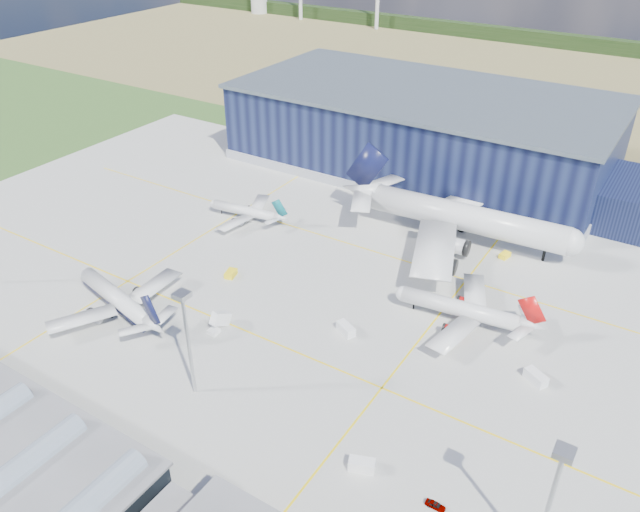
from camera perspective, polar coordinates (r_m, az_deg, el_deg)
The scene contains 19 objects.
ground at distance 147.47m, azimuth -6.43°, elevation -3.96°, with size 600.00×600.00×0.00m, color #2A531F.
apron at distance 153.92m, azimuth -4.15°, elevation -2.15°, with size 220.00×160.00×0.08m.
farmland at distance 332.90m, azimuth 18.33°, elevation 14.98°, with size 600.00×220.00×0.01m, color olive.
treeline at distance 408.11m, azimuth 21.73°, elevation 17.76°, with size 600.00×8.00×8.00m, color black.
hangar at distance 214.50m, azimuth 10.00°, elevation 10.87°, with size 145.00×62.00×26.10m.
light_mast_center at distance 115.22m, azimuth -12.14°, elevation -6.41°, with size 2.60×2.60×23.00m.
light_mast_east at distance 93.06m, azimuth 20.57°, elevation -19.36°, with size 2.60×2.60×23.00m.
airliner_navy at distance 147.02m, azimuth -18.21°, elevation -3.00°, with size 34.39×33.64×11.21m, color silver, non-canonical shape.
airliner_red at distance 139.85m, azimuth 12.78°, elevation -4.07°, with size 33.57×32.84×10.95m, color silver, non-canonical shape.
airliner_widebody at distance 169.18m, azimuth 13.38°, elevation 4.59°, with size 67.76×66.28×22.09m, color silver, non-canonical shape.
airliner_regional at distance 180.36m, azimuth -6.90°, elevation 4.55°, with size 25.97×25.40×8.47m, color silver, non-canonical shape.
gse_tug_a at distance 155.97m, azimuth -8.15°, elevation -1.61°, with size 2.20×3.60×1.50m, color yellow.
gse_van_a at distance 135.92m, azimuth 2.37°, elevation -6.68°, with size 2.09×4.80×2.09m, color white.
gse_van_b at distance 130.93m, azimuth 19.13°, elevation -10.45°, with size 2.19×4.77×2.19m, color white.
gse_tug_c at distance 168.95m, azimuth 16.54°, elevation 0.05°, with size 1.95×3.12×1.37m, color yellow.
gse_cart_b at distance 177.99m, azimuth 10.39°, elevation 2.55°, with size 1.95×2.92×1.27m, color white.
gse_van_c at distance 109.40m, azimuth 3.84°, elevation -18.53°, with size 2.12×4.41×2.12m, color white.
airstair at distance 138.80m, azimuth -9.05°, elevation -5.96°, with size 1.84×4.61×2.95m, color white.
car_a at distance 106.50m, azimuth 10.52°, elevation -21.49°, with size 1.33×3.30×1.12m, color #99999E.
Camera 1 is at (78.00, -92.44, 84.37)m, focal length 35.00 mm.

